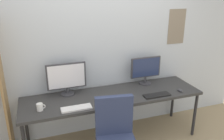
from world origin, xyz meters
The scene contains 9 objects.
wall_back centered at (0.00, 1.02, 1.30)m, with size 4.90×0.11×2.60m.
desk centered at (0.00, 0.60, 0.69)m, with size 2.50×0.68×0.74m.
monitor_left centered at (-0.60, 0.81, 0.99)m, with size 0.53×0.18×0.46m.
monitor_right centered at (0.60, 0.81, 0.98)m, with size 0.48×0.18×0.43m.
keyboard_left centered at (-0.56, 0.37, 0.75)m, with size 0.38×0.13×0.02m, color silver.
keyboard_right centered at (0.56, 0.37, 0.75)m, with size 0.38×0.13×0.02m, color black.
mouse_left_side centered at (0.95, 0.39, 0.76)m, with size 0.06×0.10×0.03m, color #38383D.
mouse_right_side centered at (0.06, 0.46, 0.76)m, with size 0.06×0.10×0.03m, color silver.
coffee_mug centered at (-0.98, 0.48, 0.79)m, with size 0.11×0.08×0.09m.
Camera 1 is at (-0.94, -2.09, 2.12)m, focal length 36.20 mm.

